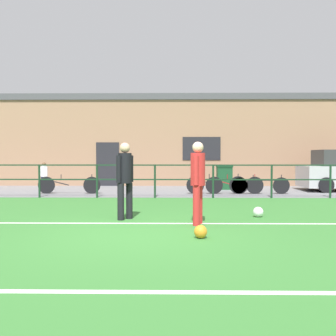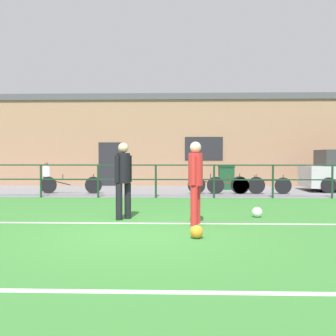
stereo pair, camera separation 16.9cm
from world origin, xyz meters
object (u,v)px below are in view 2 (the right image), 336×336
Objects in this scene: player_striker at (195,178)px; soccer_ball_spare at (257,212)px; soccer_ball_match at (197,232)px; bicycle_parked_0 at (236,185)px; bicycle_parked_3 at (262,185)px; spectator_child at (46,174)px; trash_bin_0 at (226,177)px; bicycle_parked_1 at (71,185)px; bicycle_parked_2 at (218,185)px; player_goalkeeper at (123,176)px.

player_striker is 7.22× the size of soccer_ball_spare.
soccer_ball_match is 0.11× the size of bicycle_parked_0.
bicycle_parked_3 is (1.26, 5.25, 0.23)m from soccer_ball_spare.
soccer_ball_match is 10.86m from spectator_child.
soccer_ball_spare is at bearing -91.42° from trash_bin_0.
soccer_ball_match is 0.20× the size of spectator_child.
player_striker is at bearing 139.26° from spectator_child.
player_striker is 7.70m from bicycle_parked_1.
bicycle_parked_3 is at bearing -0.00° from bicycle_parked_0.
bicycle_parked_2 is (1.10, 6.24, -0.62)m from player_striker.
soccer_ball_spare is 7.94m from bicycle_parked_1.
player_goalkeeper reaches higher than bicycle_parked_2.
trash_bin_0 is (1.70, 9.53, 0.42)m from soccer_ball_match.
player_goalkeeper is 1.48× the size of spectator_child.
spectator_child is 0.54× the size of bicycle_parked_0.
soccer_ball_spare is at bearing -40.83° from player_striker.
bicycle_parked_2 is at bearing 180.00° from bicycle_parked_3.
soccer_ball_spare is 0.11× the size of bicycle_parked_3.
player_striker reaches higher than bicycle_parked_2.
bicycle_parked_2 is (1.14, 7.55, 0.25)m from soccer_ball_match.
soccer_ball_spare is 5.26m from bicycle_parked_0.
bicycle_parked_0 is 1.98m from trash_bin_0.
soccer_ball_match is (-0.03, -1.31, -0.87)m from player_striker.
soccer_ball_spare reaches higher than soccer_ball_match.
player_goalkeeper is 8.38m from spectator_child.
bicycle_parked_1 is 1.04× the size of bicycle_parked_2.
soccer_ball_match is at bearing -98.57° from bicycle_parked_2.
player_striker reaches higher than bicycle_parked_1.
bicycle_parked_0 is at bearing 180.00° from bicycle_parked_3.
spectator_child reaches higher than bicycle_parked_0.
soccer_ball_match is (1.57, -1.93, -0.87)m from player_goalkeeper.
bicycle_parked_2 is 2.06m from trash_bin_0.
spectator_child is at bearing 168.72° from bicycle_parked_0.
soccer_ball_spare is 0.11× the size of bicycle_parked_2.
bicycle_parked_1 reaches higher than soccer_ball_match.
spectator_child is 0.50× the size of bicycle_parked_1.
trash_bin_0 reaches higher than bicycle_parked_0.
soccer_ball_match is 9.69m from trash_bin_0.
player_striker reaches higher than soccer_ball_spare.
player_goalkeeper is 3.23m from soccer_ball_spare.
bicycle_parked_2 is at bearing -105.80° from trash_bin_0.
player_striker is at bearing -146.31° from soccer_ball_spare.
trash_bin_0 is (3.27, 7.60, -0.45)m from player_goalkeeper.
player_goalkeeper is 7.52× the size of soccer_ball_match.
bicycle_parked_0 is (3.37, 5.62, -0.63)m from player_goalkeeper.
spectator_child is at bearing 123.03° from soccer_ball_match.
trash_bin_0 reaches higher than bicycle_parked_2.
player_goalkeeper reaches higher than bicycle_parked_0.
bicycle_parked_0 is at bearing 0.00° from bicycle_parked_2.
player_goalkeeper is at bearing -127.70° from bicycle_parked_3.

